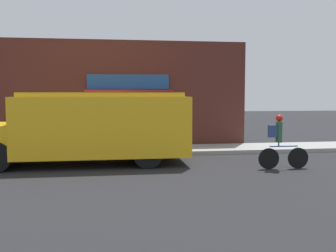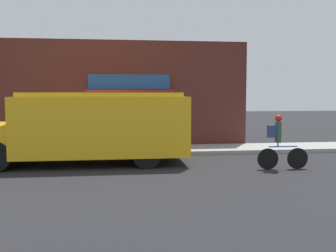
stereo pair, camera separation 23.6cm
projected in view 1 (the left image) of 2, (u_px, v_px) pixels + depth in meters
The scene contains 6 objects.
ground_plane at pixel (98, 158), 13.79m from camera, with size 70.00×70.00×0.00m, color #232326.
sidewalk at pixel (99, 151), 14.78m from camera, with size 28.00×2.01×0.15m.
storefront at pixel (100, 95), 15.75m from camera, with size 12.13×0.79×4.39m.
school_bus at pixel (88, 127), 12.36m from camera, with size 7.01×2.63×2.27m.
cyclist at pixel (280, 142), 11.64m from camera, with size 1.54×0.21×1.62m.
trash_bin at pixel (35, 138), 14.55m from camera, with size 0.51×0.51×0.93m.
Camera 1 is at (0.44, -13.87, 2.23)m, focal length 42.00 mm.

